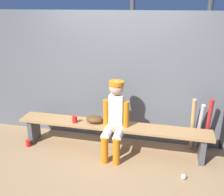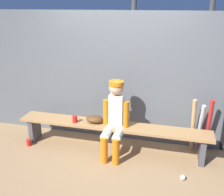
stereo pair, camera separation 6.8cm
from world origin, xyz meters
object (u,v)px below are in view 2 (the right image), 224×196
Objects in this scene: dugout_bench at (112,130)px; bat_aluminum_black at (224,127)px; cup_on_ground at (29,142)px; baseball at (183,177)px; bat_aluminum_silver at (200,127)px; player_seated at (114,117)px; bat_wood_tan at (193,125)px; bat_aluminum_red at (208,126)px; cup_on_bench at (75,119)px; baseball_glove at (95,119)px.

bat_aluminum_black is at bearing 12.03° from dugout_bench.
bat_aluminum_black is 8.20× the size of cup_on_ground.
cup_on_ground is at bearing 173.35° from baseball.
bat_aluminum_silver is at bearing 14.43° from dugout_bench.
bat_wood_tan is at bearing 18.46° from player_seated.
baseball is at bearing -97.89° from bat_wood_tan.
bat_aluminum_red is 2.12m from cup_on_bench.
baseball_glove is (-0.29, 0.00, 0.15)m from dugout_bench.
baseball is (1.07, -0.41, -0.61)m from player_seated.
bat_aluminum_black reaches higher than cup_on_ground.
bat_aluminum_red reaches higher than baseball.
cup_on_ground reaches higher than baseball.
bat_aluminum_silver is 0.97m from baseball.
dugout_bench is 1.51m from bat_aluminum_red.
bat_aluminum_red is at bearing 9.86° from cup_on_bench.
baseball_glove is 3.78× the size of baseball.
bat_wood_tan is 8.42× the size of cup_on_bench.
bat_aluminum_silver is 2.84m from cup_on_ground.
player_seated reaches higher than cup_on_ground.
bat_aluminum_black reaches higher than bat_aluminum_silver.
bat_aluminum_red is at bearing 10.18° from cup_on_ground.
baseball_glove is at bearing -169.66° from bat_aluminum_black.
cup_on_ground is at bearing -169.32° from bat_aluminum_black.
bat_aluminum_red is at bearing 11.29° from dugout_bench.
bat_aluminum_silver is 2.01m from cup_on_bench.
player_seated is 15.98× the size of baseball.
player_seated reaches higher than bat_aluminum_silver.
bat_aluminum_red is (0.12, -0.05, 0.06)m from bat_aluminum_silver.
cup_on_bench is at bearing -168.02° from bat_aluminum_silver.
dugout_bench is at bearing 155.55° from baseball.
bat_aluminum_black is (0.37, 0.02, 0.03)m from bat_aluminum_silver.
baseball is 1.86m from cup_on_bench.
bat_wood_tan is 2.72m from cup_on_ground.
baseball is at bearing -104.50° from bat_aluminum_silver.
dugout_bench is 1.45m from cup_on_ground.
bat_aluminum_red reaches higher than bat_wood_tan.
bat_aluminum_silver is (0.11, 0.07, -0.05)m from bat_wood_tan.
player_seated reaches higher than dugout_bench.
bat_aluminum_red is 8.59× the size of cup_on_bench.
bat_aluminum_silver is at bearing 155.48° from bat_aluminum_red.
bat_aluminum_red is at bearing -24.52° from bat_aluminum_silver.
dugout_bench is at bearing 0.00° from baseball_glove.
player_seated is 1.29m from baseball.
bat_aluminum_black is 3.21m from cup_on_ground.
bat_wood_tan is at bearing 10.80° from cup_on_ground.
baseball_glove is at bearing -168.03° from bat_aluminum_silver.
baseball is 0.67× the size of cup_on_bench.
baseball_glove is 2.55× the size of cup_on_bench.
dugout_bench is 3.28× the size of bat_aluminum_red.
bat_wood_tan is at bearing 10.71° from cup_on_bench.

